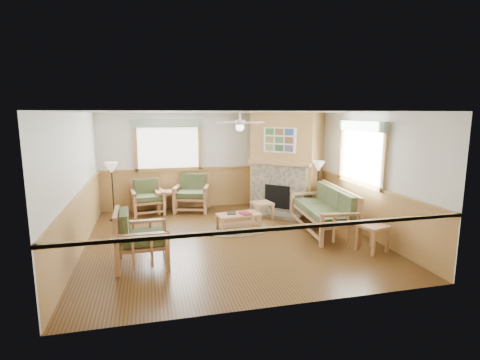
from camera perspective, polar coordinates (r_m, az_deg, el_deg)
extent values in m
cube|color=#4E3215|center=(8.21, -1.57, -8.92)|extent=(6.00, 6.00, 0.01)
cube|color=white|center=(7.76, -1.67, 10.32)|extent=(6.00, 6.00, 0.01)
cube|color=silver|center=(10.79, -4.97, 3.03)|extent=(6.00, 0.02, 2.70)
cube|color=silver|center=(5.04, 5.58, -5.08)|extent=(6.00, 0.02, 2.70)
cube|color=silver|center=(7.83, -23.63, -0.46)|extent=(0.02, 6.00, 2.70)
cube|color=silver|center=(8.98, 17.44, 1.18)|extent=(0.02, 6.00, 2.70)
cylinder|color=brown|center=(8.80, -0.60, -7.53)|extent=(1.74, 1.74, 0.01)
cube|color=maroon|center=(8.64, 0.81, -5.00)|extent=(0.29, 0.35, 0.03)
cube|color=black|center=(8.68, -1.31, -4.95)|extent=(0.26, 0.31, 0.03)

